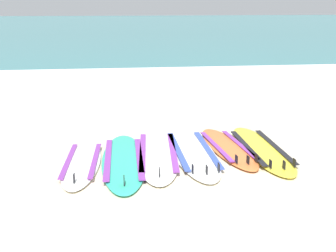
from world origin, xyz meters
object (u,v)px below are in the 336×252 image
Objects in this scene: surfboard_0 at (82,162)px; surfboard_5 at (261,149)px; surfboard_1 at (124,160)px; surfboard_4 at (228,147)px; surfboard_3 at (193,152)px; surfboard_2 at (158,153)px.

surfboard_0 is 2.75m from surfboard_5.
surfboard_4 is (1.65, 0.39, 0.00)m from surfboard_1.
surfboard_3 is 0.60m from surfboard_4.
surfboard_3 is (0.54, 0.01, 0.00)m from surfboard_2.
surfboard_1 is at bearing -167.06° from surfboard_3.
surfboard_1 is at bearing 1.44° from surfboard_0.
surfboard_3 is 1.17× the size of surfboard_4.
surfboard_2 is 1.01× the size of surfboard_3.
surfboard_0 is 0.82× the size of surfboard_3.
surfboard_2 is 1.05× the size of surfboard_5.
surfboard_0 is 2.28m from surfboard_4.
surfboard_4 is at bearing 164.49° from surfboard_5.
surfboard_1 is 0.57m from surfboard_2.
surfboard_2 is at bearing -179.50° from surfboard_5.
surfboard_4 is 0.52m from surfboard_5.
surfboard_4 and surfboard_5 have the same top height.
surfboard_3 is (1.66, 0.26, 0.00)m from surfboard_0.
surfboard_1 is 1.15× the size of surfboard_4.
surfboard_4 is (0.59, 0.14, 0.00)m from surfboard_3.
surfboard_2 is (1.12, 0.25, -0.00)m from surfboard_0.
surfboard_2 and surfboard_4 have the same top height.
surfboard_4 is at bearing 7.70° from surfboard_2.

